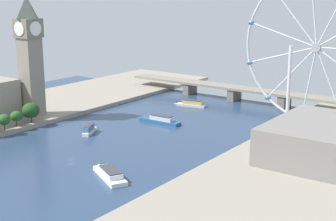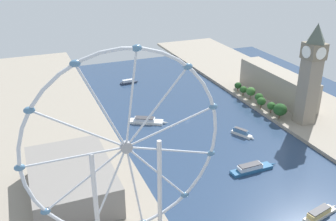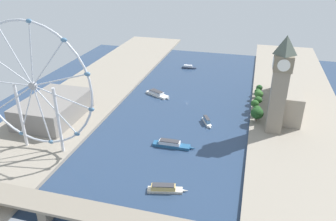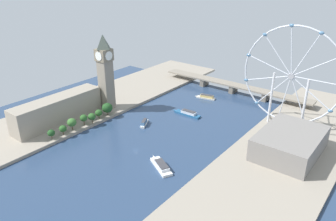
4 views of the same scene
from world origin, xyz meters
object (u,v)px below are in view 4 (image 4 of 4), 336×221
at_px(ferris_wheel, 291,77).
at_px(river_bridge, 233,86).
at_px(clock_tower, 105,71).
at_px(tour_boat_4, 187,113).
at_px(tour_boat_2, 144,123).
at_px(tour_boat_0, 161,166).
at_px(parliament_block, 58,110).
at_px(riverside_hall, 290,143).
at_px(tour_boat_3, 206,97).

relative_size(ferris_wheel, river_bridge, 0.50).
relative_size(clock_tower, tour_boat_4, 2.32).
bearing_deg(tour_boat_2, tour_boat_0, -154.35).
height_order(parliament_block, river_bridge, parliament_block).
distance_m(riverside_hall, tour_boat_0, 115.96).
distance_m(ferris_wheel, tour_boat_4, 117.51).
distance_m(ferris_wheel, riverside_hall, 69.84).
xyz_separation_m(parliament_block, ferris_wheel, (194.15, 137.25, 40.02)).
xyz_separation_m(river_bridge, tour_boat_2, (-28.94, -146.58, -6.65)).
relative_size(parliament_block, tour_boat_2, 4.82).
height_order(riverside_hall, tour_boat_4, riverside_hall).
bearing_deg(ferris_wheel, clock_tower, -156.32).
bearing_deg(riverside_hall, parliament_block, -157.97).
distance_m(clock_tower, river_bridge, 173.11).
distance_m(parliament_block, tour_boat_4, 141.71).
height_order(clock_tower, tour_boat_3, clock_tower).
bearing_deg(tour_boat_2, riverside_hall, -102.77).
bearing_deg(tour_boat_3, tour_boat_2, 70.62).
bearing_deg(parliament_block, tour_boat_3, 61.80).
height_order(tour_boat_2, tour_boat_4, tour_boat_2).
distance_m(clock_tower, tour_boat_0, 144.72).
bearing_deg(riverside_hall, tour_boat_0, -132.34).
relative_size(clock_tower, parliament_block, 0.86).
distance_m(ferris_wheel, tour_boat_3, 123.47).
distance_m(parliament_block, tour_boat_2, 92.67).
bearing_deg(tour_boat_0, tour_boat_2, -10.31).
height_order(ferris_wheel, riverside_hall, ferris_wheel).
bearing_deg(riverside_hall, tour_boat_2, -167.08).
xyz_separation_m(tour_boat_3, tour_boat_4, (9.98, -56.26, -0.01)).
bearing_deg(parliament_block, tour_boat_2, 36.76).
bearing_deg(ferris_wheel, tour_boat_2, -145.68).
bearing_deg(riverside_hall, tour_boat_4, 172.53).
height_order(clock_tower, ferris_wheel, ferris_wheel).
bearing_deg(clock_tower, riverside_hall, 8.31).
bearing_deg(river_bridge, ferris_wheel, -34.92).
relative_size(ferris_wheel, tour_boat_3, 3.69).
distance_m(river_bridge, tour_boat_4, 98.30).
height_order(river_bridge, tour_boat_3, river_bridge).
bearing_deg(clock_tower, tour_boat_3, 54.61).
height_order(riverside_hall, tour_boat_3, riverside_hall).
xyz_separation_m(river_bridge, tour_boat_3, (-16.60, -41.58, -6.79)).
bearing_deg(river_bridge, tour_boat_3, -111.76).
height_order(river_bridge, tour_boat_4, river_bridge).
bearing_deg(tour_boat_2, river_bridge, -36.86).
xyz_separation_m(clock_tower, tour_boat_3, (72.32, 101.81, -45.52)).
height_order(parliament_block, riverside_hall, parliament_block).
height_order(parliament_block, tour_boat_2, parliament_block).
bearing_deg(tour_boat_0, tour_boat_4, -38.52).
xyz_separation_m(river_bridge, tour_boat_0, (36.62, -199.02, -6.98)).
bearing_deg(clock_tower, ferris_wheel, 23.68).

